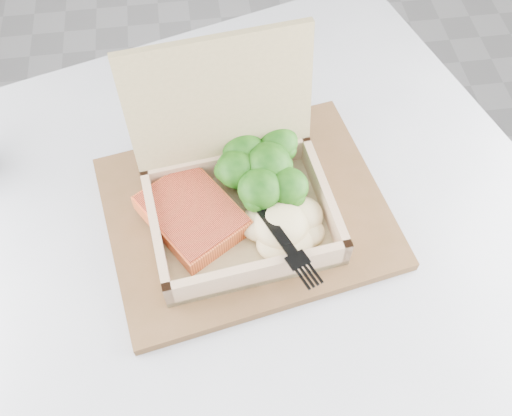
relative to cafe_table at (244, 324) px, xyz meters
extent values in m
cylinder|color=black|center=(0.00, 0.00, -0.54)|extent=(0.46, 0.46, 0.02)
cylinder|color=black|center=(0.00, 0.00, -0.19)|extent=(0.08, 0.08, 0.71)
cube|color=#B3B5BE|center=(0.00, 0.00, 0.18)|extent=(1.04, 1.04, 0.03)
cube|color=brown|center=(0.02, 0.07, 0.20)|extent=(0.38, 0.33, 0.01)
cube|color=tan|center=(0.01, 0.05, 0.21)|extent=(0.23, 0.19, 0.01)
cube|color=tan|center=(-0.09, 0.03, 0.23)|extent=(0.03, 0.17, 0.04)
cube|color=tan|center=(0.11, 0.06, 0.23)|extent=(0.03, 0.17, 0.04)
cube|color=tan|center=(0.02, -0.03, 0.23)|extent=(0.21, 0.04, 0.04)
cube|color=tan|center=(0.00, 0.12, 0.23)|extent=(0.21, 0.04, 0.04)
cube|color=tan|center=(0.00, 0.14, 0.33)|extent=(0.22, 0.06, 0.17)
cube|color=orange|center=(-0.05, 0.06, 0.23)|extent=(0.14, 0.15, 0.02)
ellipsoid|color=beige|center=(0.05, 0.03, 0.23)|extent=(0.11, 0.09, 0.04)
cube|color=black|center=(0.01, 0.08, 0.25)|extent=(0.05, 0.11, 0.02)
cube|color=black|center=(0.04, 0.00, 0.25)|extent=(0.04, 0.05, 0.01)
cube|color=silver|center=(0.01, 0.24, 0.19)|extent=(0.11, 0.15, 0.00)
camera|label=1|loc=(-0.02, -0.31, 0.81)|focal=40.00mm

